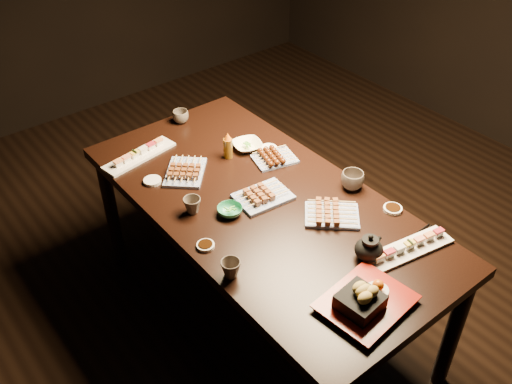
% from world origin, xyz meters
% --- Properties ---
extents(ground, '(5.00, 5.00, 0.00)m').
position_xyz_m(ground, '(0.00, 0.00, 0.00)').
color(ground, black).
rests_on(ground, ground).
extents(dining_table, '(0.95, 1.83, 0.75)m').
position_xyz_m(dining_table, '(-0.45, -0.09, 0.38)').
color(dining_table, black).
rests_on(dining_table, ground).
extents(sushi_platter_near, '(0.41, 0.18, 0.05)m').
position_xyz_m(sushi_platter_near, '(-0.20, -0.71, 0.77)').
color(sushi_platter_near, white).
rests_on(sushi_platter_near, dining_table).
extents(sushi_platter_far, '(0.40, 0.17, 0.05)m').
position_xyz_m(sushi_platter_far, '(-0.71, 0.57, 0.77)').
color(sushi_platter_far, white).
rests_on(sushi_platter_far, dining_table).
extents(yakitori_plate_center, '(0.26, 0.20, 0.06)m').
position_xyz_m(yakitori_plate_center, '(-0.44, -0.07, 0.78)').
color(yakitori_plate_center, '#828EB6').
rests_on(yakitori_plate_center, dining_table).
extents(yakitori_plate_right, '(0.28, 0.28, 0.06)m').
position_xyz_m(yakitori_plate_right, '(-0.29, -0.36, 0.78)').
color(yakitori_plate_right, '#828EB6').
rests_on(yakitori_plate_right, dining_table).
extents(yakitori_plate_left, '(0.29, 0.29, 0.06)m').
position_xyz_m(yakitori_plate_left, '(-0.61, 0.30, 0.78)').
color(yakitori_plate_left, '#828EB6').
rests_on(yakitori_plate_left, dining_table).
extents(tsukune_plate, '(0.23, 0.19, 0.05)m').
position_xyz_m(tsukune_plate, '(-0.20, 0.13, 0.78)').
color(tsukune_plate, '#828EB6').
rests_on(tsukune_plate, dining_table).
extents(edamame_bowl_green, '(0.14, 0.14, 0.03)m').
position_xyz_m(edamame_bowl_green, '(-0.62, -0.07, 0.77)').
color(edamame_bowl_green, '#2F8F65').
rests_on(edamame_bowl_green, dining_table).
extents(edamame_bowl_cream, '(0.18, 0.18, 0.04)m').
position_xyz_m(edamame_bowl_cream, '(-0.24, 0.29, 0.77)').
color(edamame_bowl_cream, '#FCF2CE').
rests_on(edamame_bowl_cream, dining_table).
extents(tempura_tray, '(0.35, 0.29, 0.12)m').
position_xyz_m(tempura_tray, '(-0.55, -0.80, 0.81)').
color(tempura_tray, black).
rests_on(tempura_tray, dining_table).
extents(teacup_near_left, '(0.08, 0.08, 0.07)m').
position_xyz_m(teacup_near_left, '(-0.84, -0.37, 0.79)').
color(teacup_near_left, '#52473E').
rests_on(teacup_near_left, dining_table).
extents(teacup_mid_right, '(0.12, 0.12, 0.08)m').
position_xyz_m(teacup_mid_right, '(-0.07, -0.27, 0.79)').
color(teacup_mid_right, '#52473E').
rests_on(teacup_mid_right, dining_table).
extents(teacup_far_left, '(0.08, 0.08, 0.07)m').
position_xyz_m(teacup_far_left, '(-0.74, 0.04, 0.79)').
color(teacup_far_left, '#52473E').
rests_on(teacup_far_left, dining_table).
extents(teacup_far_right, '(0.11, 0.11, 0.07)m').
position_xyz_m(teacup_far_right, '(-0.37, 0.72, 0.78)').
color(teacup_far_right, '#52473E').
rests_on(teacup_far_right, dining_table).
extents(teapot, '(0.15, 0.15, 0.11)m').
position_xyz_m(teapot, '(-0.35, -0.63, 0.81)').
color(teapot, black).
rests_on(teapot, dining_table).
extents(condiment_bottle, '(0.06, 0.06, 0.14)m').
position_xyz_m(condiment_bottle, '(-0.37, 0.29, 0.82)').
color(condiment_bottle, brown).
rests_on(condiment_bottle, dining_table).
extents(sauce_dish_west, '(0.09, 0.09, 0.01)m').
position_xyz_m(sauce_dish_west, '(-0.82, -0.18, 0.76)').
color(sauce_dish_west, white).
rests_on(sauce_dish_west, dining_table).
extents(sauce_dish_east, '(0.11, 0.11, 0.02)m').
position_xyz_m(sauce_dish_east, '(-0.17, 0.21, 0.76)').
color(sauce_dish_east, white).
rests_on(sauce_dish_east, dining_table).
extents(sauce_dish_se, '(0.09, 0.09, 0.01)m').
position_xyz_m(sauce_dish_se, '(-0.05, -0.50, 0.76)').
color(sauce_dish_se, white).
rests_on(sauce_dish_se, dining_table).
extents(sauce_dish_nw, '(0.11, 0.11, 0.01)m').
position_xyz_m(sauce_dish_nw, '(-0.77, 0.34, 0.76)').
color(sauce_dish_nw, white).
rests_on(sauce_dish_nw, dining_table).
extents(chopsticks_near, '(0.22, 0.07, 0.01)m').
position_xyz_m(chopsticks_near, '(-0.49, -0.87, 0.75)').
color(chopsticks_near, black).
rests_on(chopsticks_near, dining_table).
extents(chopsticks_se, '(0.22, 0.03, 0.01)m').
position_xyz_m(chopsticks_se, '(-0.11, -0.67, 0.75)').
color(chopsticks_se, black).
rests_on(chopsticks_se, dining_table).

